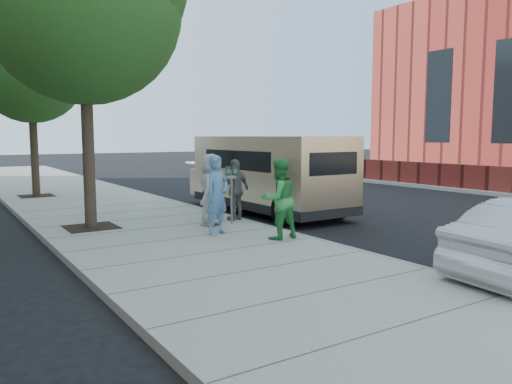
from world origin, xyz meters
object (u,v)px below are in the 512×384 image
at_px(van, 267,173).
at_px(person_officer, 217,195).
at_px(tree_far, 31,65).
at_px(person_striped_polo, 236,190).
at_px(person_green_shirt, 279,199).
at_px(parking_meter, 232,182).
at_px(person_gray_shirt, 212,190).

relative_size(van, person_officer, 3.57).
bearing_deg(tree_far, person_striped_polo, -68.11).
xyz_separation_m(person_green_shirt, person_striped_polo, (0.46, 2.58, -0.06)).
distance_m(parking_meter, person_green_shirt, 2.18).
xyz_separation_m(person_officer, person_gray_shirt, (0.43, 1.09, -0.01)).
xyz_separation_m(person_officer, person_green_shirt, (0.86, -1.17, -0.03)).
bearing_deg(person_officer, parking_meter, 26.58).
bearing_deg(person_officer, van, 21.15).
height_order(person_officer, person_green_shirt, person_officer).
bearing_deg(person_gray_shirt, person_striped_polo, 157.65).
distance_m(van, person_officer, 4.32).
xyz_separation_m(parking_meter, person_striped_polo, (0.37, 0.42, -0.24)).
distance_m(person_officer, person_green_shirt, 1.45).
xyz_separation_m(van, person_officer, (-3.26, -2.83, -0.20)).
distance_m(tree_far, person_officer, 10.93).
xyz_separation_m(tree_far, person_officer, (2.13, -10.01, -3.84)).
distance_m(person_green_shirt, person_gray_shirt, 2.30).
bearing_deg(person_striped_polo, person_officer, 28.22).
xyz_separation_m(parking_meter, person_green_shirt, (-0.09, -2.17, -0.18)).
bearing_deg(van, person_striped_polo, -144.66).
xyz_separation_m(tree_far, person_gray_shirt, (2.57, -8.92, -3.85)).
bearing_deg(person_gray_shirt, person_officer, 25.92).
relative_size(person_gray_shirt, person_striped_polo, 1.10).
height_order(person_officer, person_gray_shirt, person_officer).
height_order(tree_far, van, tree_far).
height_order(parking_meter, person_green_shirt, person_green_shirt).
height_order(van, person_green_shirt, van).
distance_m(person_officer, person_gray_shirt, 1.17).
xyz_separation_m(tree_far, person_green_shirt, (2.99, -11.18, -3.87)).
relative_size(van, person_gray_shirt, 3.59).
height_order(tree_far, person_officer, tree_far).
xyz_separation_m(person_green_shirt, person_gray_shirt, (-0.43, 2.26, 0.02)).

